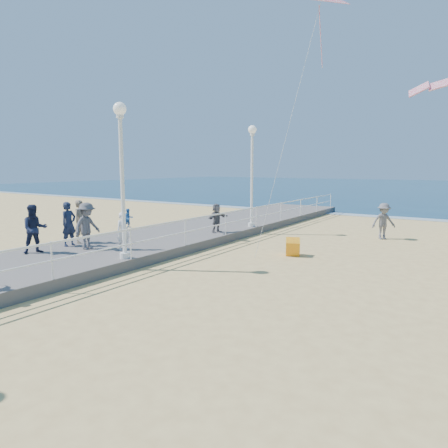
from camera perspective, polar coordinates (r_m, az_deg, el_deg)
The scene contains 15 objects.
ground at distance 11.38m, azimuth 5.05°, elevation -10.21°, with size 160.00×160.00×0.00m, color #E7C678.
surf_line at distance 30.66m, azimuth 23.60°, elevation 0.83°, with size 160.00×1.20×0.04m, color silver.
boardwalk at distance 16.15m, azimuth -19.12°, elevation -4.37°, with size 5.00×44.00×0.40m, color slate.
railing at distance 14.11m, azimuth -13.24°, elevation -1.56°, with size 0.05×42.00×0.55m.
lamp_post_mid at distance 14.14m, azimuth -14.40°, elevation 8.24°, with size 0.44×0.44×5.32m.
lamp_post_far at distance 21.27m, azimuth 4.02°, elevation 8.36°, with size 0.44×0.44×5.32m.
woman_holding_toddler at distance 15.86m, azimuth -14.18°, elevation -0.99°, with size 0.53×0.35×1.45m, color white.
toddler_held at distance 15.78m, azimuth -13.48°, elevation 0.81°, with size 0.36×0.28×0.74m, color #3373C2.
spectator_0 at distance 17.28m, azimuth -21.29°, elevation 0.00°, with size 0.65×0.43×1.79m, color #1C253D.
spectator_2 at distance 16.33m, azimuth -18.98°, elevation -0.28°, with size 1.18×0.68×1.82m, color #525156.
spectator_5 at distance 19.45m, azimuth -1.07°, elevation 0.87°, with size 1.32×0.42×1.42m, color #56555A.
spectator_6 at distance 17.82m, azimuth -19.78°, elevation 0.35°, with size 0.66×0.43×1.81m, color #827059.
spectator_7 at distance 16.34m, azimuth -25.43°, elevation -0.64°, with size 0.88×0.69×1.81m, color #1C233D.
beach_walker_a at distance 21.34m, azimuth 21.84°, elevation 0.37°, with size 1.17×0.67×1.81m, color slate.
box_kite at distance 16.45m, azimuth 9.79°, elevation -3.46°, with size 0.55×0.55×0.60m, color #EA5B0D.
Camera 1 is at (5.10, -9.52, 3.58)m, focal length 32.00 mm.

